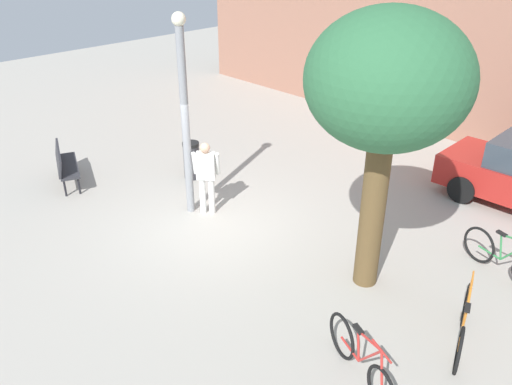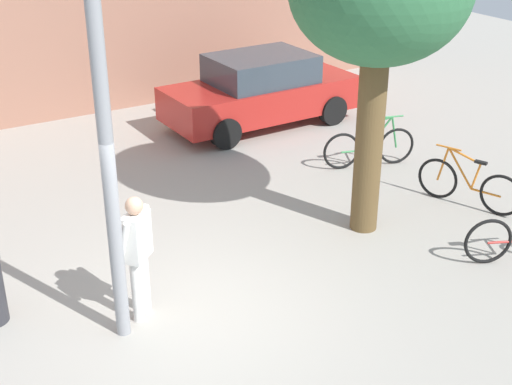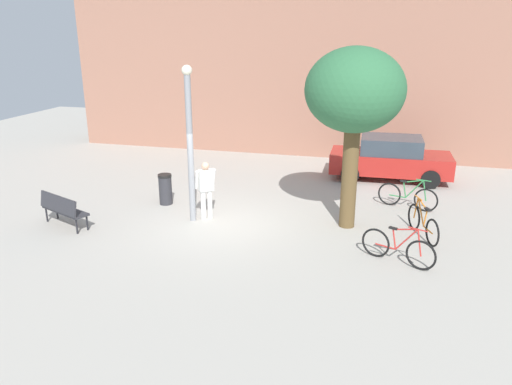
% 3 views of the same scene
% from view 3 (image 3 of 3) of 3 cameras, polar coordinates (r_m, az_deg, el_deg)
% --- Properties ---
extents(ground_plane, '(36.00, 36.00, 0.00)m').
position_cam_3_polar(ground_plane, '(13.90, -4.00, -3.50)').
color(ground_plane, '#A8A399').
extents(building_facade, '(18.83, 2.00, 8.05)m').
position_cam_3_polar(building_facade, '(21.81, 3.68, 15.34)').
color(building_facade, '#9E6B56').
rests_on(building_facade, ground_plane).
extents(lamppost, '(0.28, 0.28, 4.30)m').
position_cam_3_polar(lamppost, '(13.48, -7.68, 6.18)').
color(lamppost, gray).
rests_on(lamppost, ground_plane).
extents(person_by_lamppost, '(0.59, 0.56, 1.67)m').
position_cam_3_polar(person_by_lamppost, '(13.91, -5.82, 0.70)').
color(person_by_lamppost, white).
rests_on(person_by_lamppost, ground_plane).
extents(park_bench, '(1.66, 1.05, 0.92)m').
position_cam_3_polar(park_bench, '(14.40, -21.53, -1.68)').
color(park_bench, '#2D2D33').
rests_on(park_bench, ground_plane).
extents(plaza_tree, '(2.55, 2.55, 4.79)m').
position_cam_3_polar(plaza_tree, '(12.96, 11.36, 11.23)').
color(plaza_tree, brown).
rests_on(plaza_tree, ground_plane).
extents(bicycle_red, '(1.67, 0.79, 0.97)m').
position_cam_3_polar(bicycle_red, '(11.86, 16.14, -6.17)').
color(bicycle_red, black).
rests_on(bicycle_red, ground_plane).
extents(bicycle_orange, '(0.70, 1.71, 0.97)m').
position_cam_3_polar(bicycle_orange, '(13.50, 18.75, -3.41)').
color(bicycle_orange, black).
rests_on(bicycle_orange, ground_plane).
extents(bicycle_green, '(1.75, 0.58, 0.97)m').
position_cam_3_polar(bicycle_green, '(15.53, 17.16, -0.41)').
color(bicycle_green, black).
rests_on(bicycle_green, ground_plane).
extents(parked_car_red, '(4.24, 1.90, 1.55)m').
position_cam_3_polar(parked_car_red, '(18.31, 15.28, 3.84)').
color(parked_car_red, '#AD231E').
rests_on(parked_car_red, ground_plane).
extents(trash_bin, '(0.42, 0.42, 0.95)m').
position_cam_3_polar(trash_bin, '(15.44, -10.45, 0.39)').
color(trash_bin, '#2D2D33').
rests_on(trash_bin, ground_plane).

